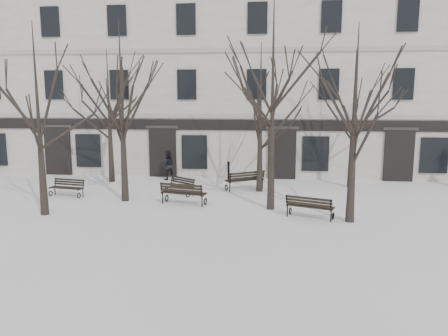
# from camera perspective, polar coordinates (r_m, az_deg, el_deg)

# --- Properties ---
(ground) EXTENTS (100.00, 100.00, 0.00)m
(ground) POSITION_cam_1_polar(r_m,az_deg,el_deg) (18.04, -3.13, -5.94)
(ground) COLOR white
(ground) RESTS_ON ground
(building) EXTENTS (40.40, 10.20, 11.40)m
(building) POSITION_cam_1_polar(r_m,az_deg,el_deg) (30.26, 0.74, 10.84)
(building) COLOR silver
(building) RESTS_ON ground
(tree_0) EXTENTS (5.32, 5.32, 7.60)m
(tree_0) POSITION_cam_1_polar(r_m,az_deg,el_deg) (18.69, -23.24, 8.60)
(tree_0) COLOR black
(tree_0) RESTS_ON ground
(tree_1) EXTENTS (5.61, 5.61, 8.01)m
(tree_1) POSITION_cam_1_polar(r_m,az_deg,el_deg) (20.07, -13.27, 9.86)
(tree_1) COLOR black
(tree_1) RESTS_ON ground
(tree_2) EXTENTS (6.24, 6.24, 8.91)m
(tree_2) POSITION_cam_1_polar(r_m,az_deg,el_deg) (18.20, 6.40, 11.89)
(tree_2) COLOR black
(tree_2) RESTS_ON ground
(tree_3) EXTENTS (5.16, 5.16, 7.37)m
(tree_3) POSITION_cam_1_polar(r_m,az_deg,el_deg) (16.88, 16.79, 8.47)
(tree_3) COLOR black
(tree_3) RESTS_ON ground
(tree_4) EXTENTS (5.09, 5.09, 7.27)m
(tree_4) POSITION_cam_1_polar(r_m,az_deg,el_deg) (24.89, -14.84, 8.59)
(tree_4) COLOR black
(tree_4) RESTS_ON ground
(tree_5) EXTENTS (5.12, 5.12, 7.31)m
(tree_5) POSITION_cam_1_polar(r_m,az_deg,el_deg) (21.68, 4.79, 8.86)
(tree_5) COLOR black
(tree_5) RESTS_ON ground
(tree_6) EXTENTS (4.95, 4.95, 7.07)m
(tree_6) POSITION_cam_1_polar(r_m,az_deg,el_deg) (23.50, 16.61, 8.18)
(tree_6) COLOR black
(tree_6) RESTS_ON ground
(bench_0) EXTENTS (1.73, 0.89, 0.83)m
(bench_0) POSITION_cam_1_polar(r_m,az_deg,el_deg) (22.21, -19.81, -2.35)
(bench_0) COLOR black
(bench_0) RESTS_ON ground
(bench_1) EXTENTS (2.09, 1.14, 1.01)m
(bench_1) POSITION_cam_1_polar(r_m,az_deg,el_deg) (19.38, -5.36, -3.21)
(bench_1) COLOR black
(bench_1) RESTS_ON ground
(bench_2) EXTENTS (1.93, 1.26, 0.93)m
(bench_2) POSITION_cam_1_polar(r_m,az_deg,el_deg) (17.48, 11.13, -4.90)
(bench_2) COLOR black
(bench_2) RESTS_ON ground
(bench_3) EXTENTS (1.65, 1.41, 0.83)m
(bench_3) POSITION_cam_1_polar(r_m,az_deg,el_deg) (21.48, -5.77, -2.23)
(bench_3) COLOR black
(bench_3) RESTS_ON ground
(bench_4) EXTENTS (2.04, 1.62, 1.00)m
(bench_4) POSITION_cam_1_polar(r_m,az_deg,el_deg) (22.31, 2.79, -1.51)
(bench_4) COLOR black
(bench_4) RESTS_ON ground
(bollard_a) EXTENTS (0.15, 0.15, 1.17)m
(bollard_a) POSITION_cam_1_polar(r_m,az_deg,el_deg) (24.30, 0.60, -0.39)
(bollard_a) COLOR black
(bollard_a) RESTS_ON ground
(bollard_b) EXTENTS (0.13, 0.13, 1.04)m
(bollard_b) POSITION_cam_1_polar(r_m,az_deg,el_deg) (24.07, 6.27, -0.72)
(bollard_b) COLOR black
(bollard_b) RESTS_ON ground
(pedestrian_b) EXTENTS (0.97, 0.84, 1.70)m
(pedestrian_b) POSITION_cam_1_polar(r_m,az_deg,el_deg) (25.25, -7.30, -1.54)
(pedestrian_b) COLOR black
(pedestrian_b) RESTS_ON ground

